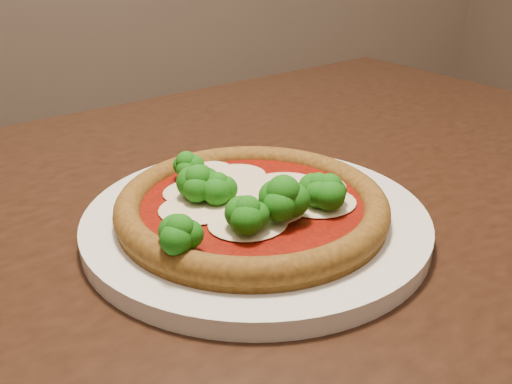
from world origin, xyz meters
name	(u,v)px	position (x,y,z in m)	size (l,w,h in m)	color
dining_table	(219,283)	(-0.07, -0.03, 0.66)	(1.50, 1.15, 0.75)	black
plate	(256,221)	(-0.04, -0.08, 0.76)	(0.33, 0.33, 0.02)	silver
pizza	(251,203)	(-0.05, -0.09, 0.78)	(0.26, 0.26, 0.06)	brown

